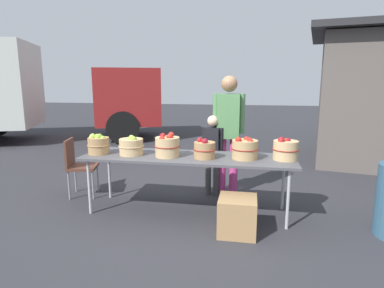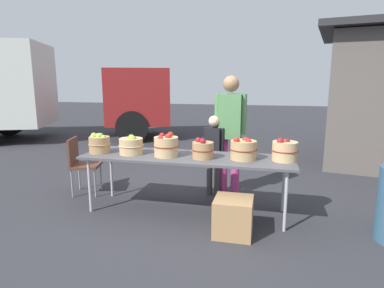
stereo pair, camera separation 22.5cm
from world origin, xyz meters
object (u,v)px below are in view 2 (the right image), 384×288
apple_basket_red_0 (166,146)px  box_truck (10,89)px  market_table (187,159)px  folding_chair (81,161)px  apple_basket_green_1 (131,145)px  apple_basket_green_0 (99,144)px  apple_basket_red_1 (203,150)px  vendor_adult (230,126)px  apple_basket_red_2 (243,149)px  apple_basket_red_3 (285,150)px  produce_crate (233,217)px  child_customer (214,149)px

apple_basket_red_0 → box_truck: (-5.98, 4.03, 0.60)m
market_table → apple_basket_red_0: (-0.25, -0.07, 0.17)m
folding_chair → apple_basket_red_0: bearing=-119.1°
market_table → apple_basket_green_1: (-0.74, -0.05, 0.15)m
market_table → apple_basket_green_0: apple_basket_green_0 is taller
market_table → folding_chair: (-1.72, 0.30, -0.21)m
apple_basket_red_1 → box_truck: 7.63m
apple_basket_red_0 → box_truck: box_truck is taller
apple_basket_red_1 → vendor_adult: size_ratio=0.16×
market_table → apple_basket_red_2: 0.74m
apple_basket_red_3 → vendor_adult: size_ratio=0.18×
box_truck → produce_crate: size_ratio=18.95×
apple_basket_green_1 → apple_basket_red_1: 0.96m
apple_basket_red_1 → vendor_adult: vendor_adult is taller
apple_basket_red_3 → produce_crate: (-0.54, -0.54, -0.67)m
apple_basket_red_2 → vendor_adult: (-0.26, 0.80, 0.17)m
apple_basket_green_1 → apple_basket_red_2: 1.46m
apple_basket_green_0 → apple_basket_red_1: size_ratio=1.03×
box_truck → folding_chair: bearing=-60.5°
apple_basket_green_1 → child_customer: bearing=37.7°
folding_chair → vendor_adult: bearing=-92.2°
apple_basket_red_0 → box_truck: 7.24m
vendor_adult → produce_crate: bearing=99.7°
apple_basket_red_2 → folding_chair: bearing=172.7°
apple_basket_green_0 → apple_basket_red_0: (0.94, 0.00, 0.01)m
apple_basket_green_0 → apple_basket_red_2: (1.90, 0.07, 0.00)m
apple_basket_green_1 → apple_basket_red_0: (0.49, -0.02, 0.02)m
vendor_adult → box_truck: bearing=-24.8°
produce_crate → vendor_adult: bearing=99.1°
apple_basket_green_0 → apple_basket_green_1: 0.45m
apple_basket_green_0 → folding_chair: apple_basket_green_0 is taller
apple_basket_red_0 → vendor_adult: vendor_adult is taller
apple_basket_red_1 → child_customer: 0.78m
folding_chair → child_customer: bearing=-93.5°
child_customer → produce_crate: 1.38m
market_table → produce_crate: bearing=-37.6°
apple_basket_red_0 → produce_crate: size_ratio=0.78×
apple_basket_red_1 → apple_basket_red_2: 0.50m
folding_chair → produce_crate: size_ratio=2.05×
vendor_adult → child_customer: size_ratio=1.47×
apple_basket_red_1 → apple_basket_red_3: (0.98, 0.10, 0.02)m
apple_basket_red_3 → apple_basket_green_1: bearing=-177.5°
apple_basket_green_0 → vendor_adult: (1.64, 0.87, 0.17)m
apple_basket_red_2 → apple_basket_red_0: bearing=-176.2°
apple_basket_red_2 → child_customer: 0.87m
apple_basket_red_1 → folding_chair: apple_basket_red_1 is taller
vendor_adult → folding_chair: vendor_adult is taller
apple_basket_red_1 → child_customer: child_customer is taller
market_table → vendor_adult: size_ratio=1.52×
produce_crate → apple_basket_red_3: bearing=45.2°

